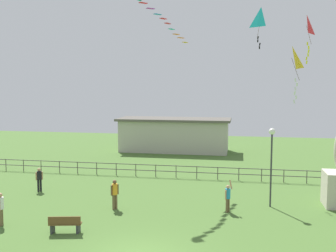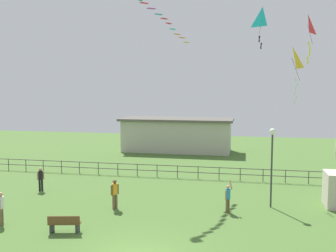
{
  "view_description": "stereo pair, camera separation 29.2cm",
  "coord_description": "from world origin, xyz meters",
  "px_view_note": "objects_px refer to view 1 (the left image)",
  "views": [
    {
      "loc": [
        3.97,
        -14.55,
        6.86
      ],
      "look_at": [
        0.04,
        6.47,
        4.69
      ],
      "focal_mm": 41.91,
      "sensor_mm": 36.0,
      "label": 1
    },
    {
      "loc": [
        4.26,
        -14.49,
        6.86
      ],
      "look_at": [
        0.04,
        6.47,
        4.69
      ],
      "focal_mm": 41.91,
      "sensor_mm": 36.0,
      "label": 2
    }
  ],
  "objects_px": {
    "kite_2": "(261,19)",
    "kite_3": "(292,60)",
    "person_2": "(228,196)",
    "person_1": "(115,192)",
    "person_3": "(39,178)",
    "park_bench": "(65,224)",
    "person_0": "(1,207)",
    "lamppost": "(272,150)",
    "kite_1": "(307,27)"
  },
  "relations": [
    {
      "from": "lamppost",
      "to": "person_0",
      "type": "relative_size",
      "value": 2.73
    },
    {
      "from": "lamppost",
      "to": "kite_3",
      "type": "relative_size",
      "value": 1.56
    },
    {
      "from": "kite_3",
      "to": "person_2",
      "type": "bearing_deg",
      "value": 177.32
    },
    {
      "from": "park_bench",
      "to": "kite_1",
      "type": "bearing_deg",
      "value": 35.88
    },
    {
      "from": "person_0",
      "to": "person_2",
      "type": "distance_m",
      "value": 11.7
    },
    {
      "from": "person_2",
      "to": "kite_2",
      "type": "xyz_separation_m",
      "value": [
        1.83,
        6.73,
        10.52
      ]
    },
    {
      "from": "person_1",
      "to": "kite_3",
      "type": "height_order",
      "value": "kite_3"
    },
    {
      "from": "person_2",
      "to": "kite_1",
      "type": "xyz_separation_m",
      "value": [
        4.39,
        3.94,
        9.53
      ]
    },
    {
      "from": "lamppost",
      "to": "person_3",
      "type": "bearing_deg",
      "value": 177.67
    },
    {
      "from": "kite_3",
      "to": "person_3",
      "type": "bearing_deg",
      "value": 171.99
    },
    {
      "from": "park_bench",
      "to": "person_1",
      "type": "xyz_separation_m",
      "value": [
        1.14,
        3.9,
        0.5
      ]
    },
    {
      "from": "person_2",
      "to": "person_3",
      "type": "relative_size",
      "value": 1.14
    },
    {
      "from": "person_2",
      "to": "person_3",
      "type": "xyz_separation_m",
      "value": [
        -12.26,
        2.02,
        0.01
      ]
    },
    {
      "from": "person_2",
      "to": "lamppost",
      "type": "bearing_deg",
      "value": 31.13
    },
    {
      "from": "person_2",
      "to": "kite_2",
      "type": "distance_m",
      "value": 12.63
    },
    {
      "from": "park_bench",
      "to": "person_0",
      "type": "bearing_deg",
      "value": 173.66
    },
    {
      "from": "park_bench",
      "to": "person_1",
      "type": "distance_m",
      "value": 4.09
    },
    {
      "from": "person_1",
      "to": "kite_2",
      "type": "bearing_deg",
      "value": 42.6
    },
    {
      "from": "person_1",
      "to": "kite_2",
      "type": "height_order",
      "value": "kite_2"
    },
    {
      "from": "lamppost",
      "to": "person_1",
      "type": "height_order",
      "value": "lamppost"
    },
    {
      "from": "lamppost",
      "to": "person_3",
      "type": "relative_size",
      "value": 2.9
    },
    {
      "from": "person_3",
      "to": "kite_2",
      "type": "xyz_separation_m",
      "value": [
        14.1,
        4.72,
        10.52
      ]
    },
    {
      "from": "park_bench",
      "to": "person_3",
      "type": "xyz_separation_m",
      "value": [
        -4.9,
        6.59,
        0.43
      ]
    },
    {
      "from": "person_0",
      "to": "park_bench",
      "type": "bearing_deg",
      "value": -6.34
    },
    {
      "from": "kite_2",
      "to": "person_2",
      "type": "bearing_deg",
      "value": -105.21
    },
    {
      "from": "kite_3",
      "to": "lamppost",
      "type": "bearing_deg",
      "value": 115.77
    },
    {
      "from": "lamppost",
      "to": "kite_3",
      "type": "distance_m",
      "value": 5.22
    },
    {
      "from": "person_2",
      "to": "person_1",
      "type": "bearing_deg",
      "value": -173.84
    },
    {
      "from": "person_3",
      "to": "kite_1",
      "type": "height_order",
      "value": "kite_1"
    },
    {
      "from": "person_3",
      "to": "kite_1",
      "type": "relative_size",
      "value": 0.53
    },
    {
      "from": "person_0",
      "to": "kite_1",
      "type": "height_order",
      "value": "kite_1"
    },
    {
      "from": "lamppost",
      "to": "kite_3",
      "type": "height_order",
      "value": "kite_3"
    },
    {
      "from": "park_bench",
      "to": "person_2",
      "type": "distance_m",
      "value": 8.68
    },
    {
      "from": "person_0",
      "to": "kite_1",
      "type": "distance_m",
      "value": 19.75
    },
    {
      "from": "person_2",
      "to": "kite_1",
      "type": "distance_m",
      "value": 11.21
    },
    {
      "from": "park_bench",
      "to": "person_2",
      "type": "relative_size",
      "value": 0.88
    },
    {
      "from": "person_0",
      "to": "kite_1",
      "type": "relative_size",
      "value": 0.57
    },
    {
      "from": "person_2",
      "to": "kite_3",
      "type": "bearing_deg",
      "value": -2.68
    },
    {
      "from": "lamppost",
      "to": "person_3",
      "type": "distance_m",
      "value": 14.83
    },
    {
      "from": "person_1",
      "to": "person_2",
      "type": "height_order",
      "value": "person_2"
    },
    {
      "from": "person_0",
      "to": "kite_2",
      "type": "xyz_separation_m",
      "value": [
        12.76,
        10.91,
        10.46
      ]
    },
    {
      "from": "park_bench",
      "to": "kite_2",
      "type": "xyz_separation_m",
      "value": [
        9.2,
        11.3,
        10.95
      ]
    },
    {
      "from": "park_bench",
      "to": "person_0",
      "type": "height_order",
      "value": "person_0"
    },
    {
      "from": "kite_1",
      "to": "kite_2",
      "type": "bearing_deg",
      "value": 132.43
    },
    {
      "from": "person_0",
      "to": "person_3",
      "type": "distance_m",
      "value": 6.33
    },
    {
      "from": "person_0",
      "to": "kite_3",
      "type": "relative_size",
      "value": 0.57
    },
    {
      "from": "park_bench",
      "to": "kite_2",
      "type": "bearing_deg",
      "value": 50.86
    },
    {
      "from": "park_bench",
      "to": "kite_2",
      "type": "relative_size",
      "value": 0.56
    },
    {
      "from": "kite_2",
      "to": "kite_3",
      "type": "distance_m",
      "value": 7.7
    },
    {
      "from": "person_1",
      "to": "kite_2",
      "type": "distance_m",
      "value": 15.13
    }
  ]
}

